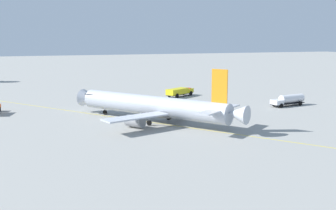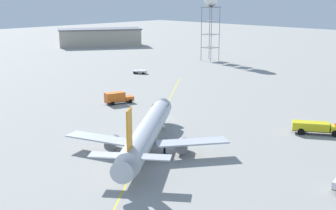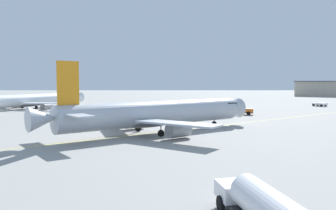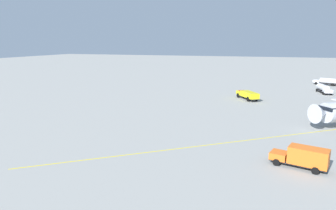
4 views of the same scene
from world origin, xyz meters
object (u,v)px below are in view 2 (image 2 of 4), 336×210
object	(u,v)px
catering_truck_truck	(117,97)
radar_tower	(211,2)
pushback_tug_truck	(140,71)
fire_tender_truck	(316,127)
airliner_main	(147,134)

from	to	relation	value
catering_truck_truck	radar_tower	world-z (taller)	radar_tower
catering_truck_truck	radar_tower	distance (m)	90.36
pushback_tug_truck	fire_tender_truck	distance (m)	85.27
pushback_tug_truck	catering_truck_truck	xyz separation A→B (m)	(36.14, 30.60, 0.85)
fire_tender_truck	catering_truck_truck	size ratio (longest dim) A/B	1.24
pushback_tug_truck	catering_truck_truck	world-z (taller)	catering_truck_truck
radar_tower	catering_truck_truck	bearing A→B (deg)	22.99
airliner_main	fire_tender_truck	bearing A→B (deg)	-65.73
pushback_tug_truck	radar_tower	world-z (taller)	radar_tower
catering_truck_truck	fire_tender_truck	bearing A→B (deg)	-61.60
fire_tender_truck	pushback_tug_truck	bearing A→B (deg)	131.54
fire_tender_truck	radar_tower	bearing A→B (deg)	109.39
airliner_main	radar_tower	size ratio (longest dim) A/B	1.22
airliner_main	fire_tender_truck	distance (m)	36.32
radar_tower	airliner_main	bearing A→B (deg)	33.76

